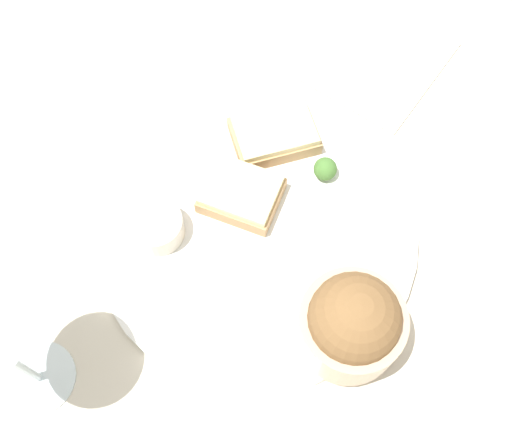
{
  "coord_description": "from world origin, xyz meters",
  "views": [
    {
      "loc": [
        -0.02,
        0.25,
        0.6
      ],
      "look_at": [
        0.0,
        0.0,
        0.03
      ],
      "focal_mm": 45.0,
      "sensor_mm": 36.0,
      "label": 1
    }
  ],
  "objects": [
    {
      "name": "garnish",
      "position": [
        -0.07,
        -0.06,
        0.03
      ],
      "size": [
        0.02,
        0.02,
        0.02
      ],
      "color": "#477533",
      "rests_on": "dinner_plate"
    },
    {
      "name": "sauce_ramekin",
      "position": [
        0.1,
        0.01,
        0.03
      ],
      "size": [
        0.05,
        0.05,
        0.03
      ],
      "color": "beige",
      "rests_on": "dinner_plate"
    },
    {
      "name": "cheese_toast_far",
      "position": [
        0.02,
        -0.03,
        0.03
      ],
      "size": [
        0.09,
        0.08,
        0.03
      ],
      "color": "tan",
      "rests_on": "dinner_plate"
    },
    {
      "name": "salad_bowl",
      "position": [
        -0.09,
        0.1,
        0.06
      ],
      "size": [
        0.09,
        0.09,
        0.1
      ],
      "color": "tan",
      "rests_on": "dinner_plate"
    },
    {
      "name": "cheese_toast_near",
      "position": [
        -0.01,
        -0.1,
        0.03
      ],
      "size": [
        0.1,
        0.09,
        0.03
      ],
      "color": "tan",
      "rests_on": "dinner_plate"
    },
    {
      "name": "dinner_plate",
      "position": [
        0.0,
        0.0,
        0.01
      ],
      "size": [
        0.32,
        0.32,
        0.01
      ],
      "color": "white",
      "rests_on": "ground_plane"
    },
    {
      "name": "ground_plane",
      "position": [
        0.0,
        0.0,
        0.0
      ],
      "size": [
        4.0,
        4.0,
        0.0
      ],
      "primitive_type": "plane",
      "color": "beige"
    },
    {
      "name": "napkin",
      "position": [
        -0.13,
        -0.22,
        0.0
      ],
      "size": [
        0.19,
        0.2,
        0.01
      ],
      "color": "beige",
      "rests_on": "ground_plane"
    }
  ]
}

